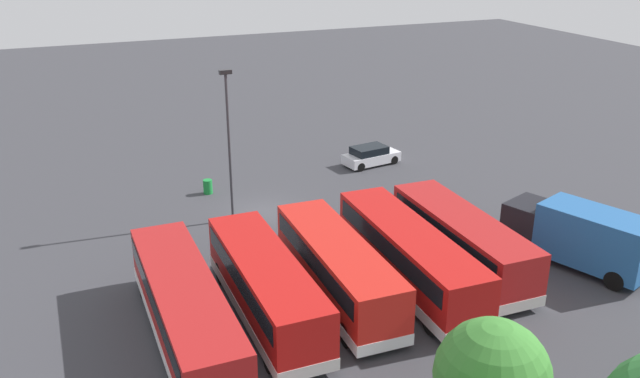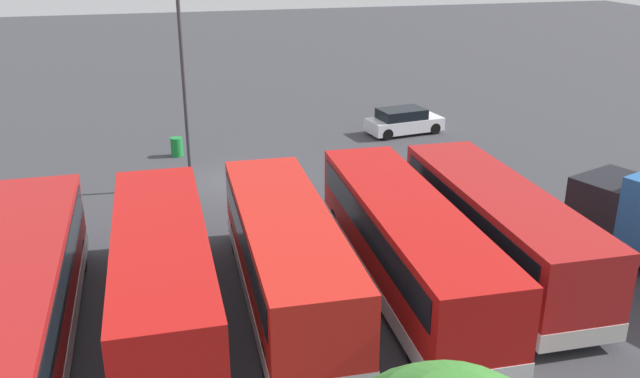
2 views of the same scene
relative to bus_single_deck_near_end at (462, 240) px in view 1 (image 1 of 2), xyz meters
The scene contains 11 objects.
ground_plane 13.01m from the bus_single_deck_near_end, 56.64° to the right, with size 140.00×140.00×0.00m, color #38383D.
bus_single_deck_near_end is the anchor object (origin of this frame).
bus_single_deck_second 3.33m from the bus_single_deck_near_end, ahead, with size 2.90×11.39×2.95m.
bus_single_deck_third 7.07m from the bus_single_deck_near_end, ahead, with size 2.85×10.42×2.95m.
bus_single_deck_fourth 10.70m from the bus_single_deck_near_end, ahead, with size 2.66×10.54×2.95m.
bus_single_deck_fifth 14.47m from the bus_single_deck_near_end, ahead, with size 2.63×12.04×2.95m.
box_truck_blue 6.17m from the bus_single_deck_near_end, 161.39° to the left, with size 4.95×7.90×3.20m.
car_hatchback_silver 16.47m from the bus_single_deck_near_end, 100.50° to the right, with size 4.42×2.40×1.43m.
lamp_post_tall 14.32m from the bus_single_deck_near_end, 48.52° to the right, with size 0.70×0.30×9.12m.
waste_bin_yellow 17.98m from the bus_single_deck_near_end, 57.96° to the right, with size 0.60×0.60×0.95m, color #197F33.
tree_leftmost 14.96m from the bus_single_deck_near_end, 58.71° to the left, with size 3.45×3.45×6.03m.
Camera 1 is at (11.41, 36.29, 16.57)m, focal length 37.47 mm.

